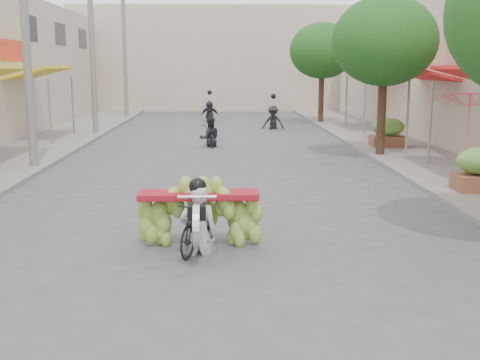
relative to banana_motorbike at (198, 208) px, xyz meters
The scene contains 15 objects.
sidewalk_left 12.94m from the banana_motorbike, 121.36° to the left, with size 4.00×60.00×0.12m, color gray.
sidewalk_right 13.23m from the banana_motorbike, 56.60° to the left, with size 4.00×60.00×0.12m, color gray.
far_building 34.15m from the banana_motorbike, 89.54° to the left, with size 20.00×6.00×7.00m, color #BBAA94.
utility_pole_mid 10.09m from the banana_motorbike, 122.53° to the left, with size 0.60×0.24×8.00m.
utility_pole_far 18.10m from the banana_motorbike, 106.74° to the left, with size 0.60×0.24×8.00m.
utility_pole_back 26.74m from the banana_motorbike, 101.13° to the left, with size 0.60×0.24×8.00m.
street_tree_mid 11.93m from the banana_motorbike, 60.51° to the left, with size 3.40×3.40×5.25m.
street_tree_far 22.96m from the banana_motorbike, 75.56° to the left, with size 3.40×3.40×5.25m.
produce_crate_far 13.67m from the banana_motorbike, 61.72° to the left, with size 1.20×0.88×1.16m.
banana_motorbike is the anchor object (origin of this frame).
market_umbrella 7.51m from the banana_motorbike, 33.48° to the left, with size 2.36×2.36×1.79m.
pedestrian 13.68m from the banana_motorbike, 61.93° to the left, with size 1.05×0.94×1.84m.
bg_motorbike_a 13.07m from the banana_motorbike, 90.13° to the left, with size 0.86×1.48×1.95m.
bg_motorbike_b 19.76m from the banana_motorbike, 81.43° to the left, with size 1.16×1.80×1.95m.
bg_motorbike_c 23.98m from the banana_motorbike, 90.49° to the left, with size 0.99×1.48×1.95m.
Camera 1 is at (0.09, -5.64, 2.99)m, focal length 45.00 mm.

